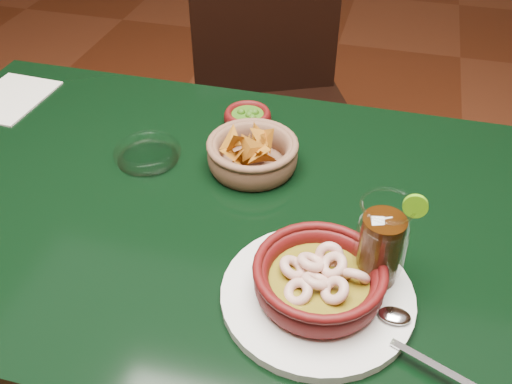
% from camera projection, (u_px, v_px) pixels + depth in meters
% --- Properties ---
extents(dining_table, '(1.20, 0.80, 0.75)m').
position_uv_depth(dining_table, '(187.00, 238.00, 1.07)').
color(dining_table, black).
rests_on(dining_table, ground).
extents(dining_chair, '(0.61, 0.61, 0.99)m').
position_uv_depth(dining_chair, '(274.00, 102.00, 1.67)').
color(dining_chair, black).
rests_on(dining_chair, ground).
extents(shrimp_plate, '(0.36, 0.28, 0.08)m').
position_uv_depth(shrimp_plate, '(319.00, 284.00, 0.81)').
color(shrimp_plate, silver).
rests_on(shrimp_plate, dining_table).
extents(chip_basket, '(0.20, 0.20, 0.13)m').
position_uv_depth(chip_basket, '(252.00, 154.00, 1.06)').
color(chip_basket, brown).
rests_on(chip_basket, dining_table).
extents(guacamole_ramekin, '(0.12, 0.12, 0.04)m').
position_uv_depth(guacamole_ramekin, '(248.00, 118.00, 1.18)').
color(guacamole_ramekin, '#450A0A').
rests_on(guacamole_ramekin, dining_table).
extents(cola_drink, '(0.16, 0.16, 0.18)m').
position_uv_depth(cola_drink, '(380.00, 247.00, 0.81)').
color(cola_drink, white).
rests_on(cola_drink, dining_table).
extents(glass_ashtray, '(0.14, 0.14, 0.03)m').
position_uv_depth(glass_ashtray, '(147.00, 153.00, 1.09)').
color(glass_ashtray, white).
rests_on(glass_ashtray, dining_table).
extents(paper_menu, '(0.16, 0.21, 0.00)m').
position_uv_depth(paper_menu, '(10.00, 98.00, 1.28)').
color(paper_menu, beige).
rests_on(paper_menu, dining_table).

